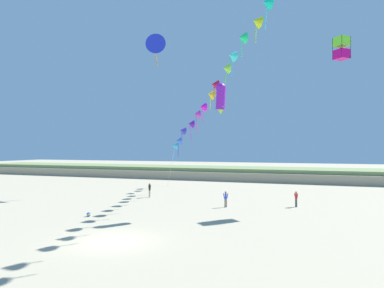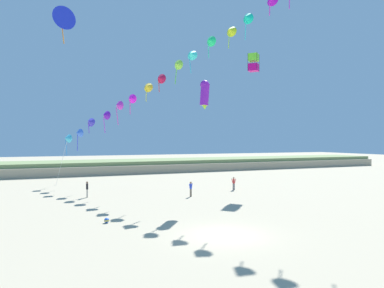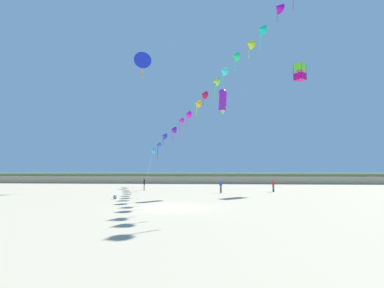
# 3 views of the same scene
# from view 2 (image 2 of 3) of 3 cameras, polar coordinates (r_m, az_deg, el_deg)

# --- Properties ---
(ground_plane) EXTENTS (240.00, 240.00, 0.00)m
(ground_plane) POSITION_cam_2_polar(r_m,az_deg,el_deg) (21.97, 5.52, -14.88)
(ground_plane) COLOR tan
(dune_ridge) EXTENTS (120.00, 11.90, 2.17)m
(dune_ridge) POSITION_cam_2_polar(r_m,az_deg,el_deg) (65.15, -13.64, -3.67)
(dune_ridge) COLOR tan
(dune_ridge) RESTS_ON ground
(person_near_left) EXTENTS (0.52, 0.33, 1.57)m
(person_near_left) POSITION_cam_2_polar(r_m,az_deg,el_deg) (36.04, -0.21, -7.33)
(person_near_left) COLOR #726656
(person_near_left) RESTS_ON ground
(person_near_right) EXTENTS (0.43, 0.44, 1.54)m
(person_near_right) POSITION_cam_2_polar(r_m,az_deg,el_deg) (41.08, 6.97, -6.39)
(person_near_right) COLOR #474C56
(person_near_right) RESTS_ON ground
(person_mid_center) EXTENTS (0.23, 0.58, 1.66)m
(person_mid_center) POSITION_cam_2_polar(r_m,az_deg,el_deg) (37.07, -17.08, -7.05)
(person_mid_center) COLOR gray
(person_mid_center) RESTS_ON ground
(kite_banner_string) EXTENTS (22.10, 24.83, 21.60)m
(kite_banner_string) POSITION_cam_2_polar(r_m,az_deg,el_deg) (38.95, -3.98, 12.02)
(kite_banner_string) COLOR #3FC2E9
(large_kite_low_lead) EXTENTS (2.97, 1.98, 4.26)m
(large_kite_low_lead) POSITION_cam_2_polar(r_m,az_deg,el_deg) (44.97, -20.75, 18.90)
(large_kite_low_lead) COLOR #1E30D4
(large_kite_mid_trail) EXTENTS (1.73, 1.73, 2.25)m
(large_kite_mid_trail) POSITION_cam_2_polar(r_m,az_deg,el_deg) (46.39, 10.22, 13.21)
(large_kite_mid_trail) COLOR #C20B7D
(large_kite_high_solo) EXTENTS (1.27, 1.22, 2.86)m
(large_kite_high_solo) POSITION_cam_2_polar(r_m,az_deg,el_deg) (33.47, 2.13, 8.40)
(large_kite_high_solo) COLOR purple
(beach_ball) EXTENTS (0.36, 0.36, 0.36)m
(beach_ball) POSITION_cam_2_polar(r_m,az_deg,el_deg) (25.60, -14.04, -12.25)
(beach_ball) COLOR blue
(beach_ball) RESTS_ON ground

